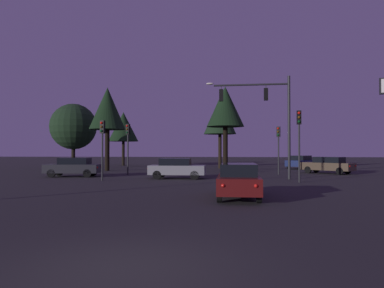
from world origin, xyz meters
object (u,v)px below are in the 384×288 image
at_px(car_parked_lot, 328,165).
at_px(tree_left_far, 107,109).
at_px(traffic_light_corner_left, 128,139).
at_px(tree_right_cluster, 220,116).
at_px(traffic_light_corner_right, 278,140).
at_px(car_far_lane, 301,162).
at_px(traffic_light_median, 102,138).
at_px(tree_behind_sign, 225,107).
at_px(traffic_signal_mast_arm, 266,109).
at_px(tree_center_horizon, 123,127).
at_px(car_crossing_right, 73,167).
at_px(car_nearside_lane, 238,180).
at_px(car_crossing_left, 177,168).
at_px(tree_lot_edge, 73,127).
at_px(traffic_light_far_side, 299,132).

relative_size(car_parked_lot, tree_left_far, 0.52).
distance_m(traffic_light_corner_left, tree_right_cluster, 14.60).
xyz_separation_m(traffic_light_corner_left, car_parked_lot, (17.57, 3.51, -2.29)).
bearing_deg(traffic_light_corner_right, car_far_lane, 67.73).
relative_size(traffic_light_median, tree_behind_sign, 0.49).
relative_size(traffic_signal_mast_arm, tree_left_far, 0.87).
distance_m(tree_center_horizon, tree_right_cluster, 14.95).
distance_m(car_crossing_right, tree_right_cluster, 19.05).
bearing_deg(traffic_signal_mast_arm, tree_center_horizon, 128.05).
xyz_separation_m(traffic_light_median, car_far_lane, (17.30, 17.42, -2.17)).
xyz_separation_m(car_nearside_lane, car_parked_lot, (8.85, 17.16, -0.00)).
relative_size(traffic_signal_mast_arm, traffic_light_corner_right, 1.81).
distance_m(traffic_light_median, car_crossing_left, 5.83).
height_order(traffic_light_corner_right, car_crossing_right, traffic_light_corner_right).
bearing_deg(tree_lot_edge, tree_center_horizon, 69.09).
xyz_separation_m(traffic_light_median, tree_lot_edge, (-8.73, 15.29, 1.87)).
bearing_deg(traffic_light_corner_right, tree_center_horizon, 138.19).
distance_m(traffic_signal_mast_arm, tree_right_cluster, 15.50).
xyz_separation_m(car_crossing_right, car_far_lane, (20.85, 14.01, 0.00)).
height_order(car_nearside_lane, car_parked_lot, same).
bearing_deg(car_parked_lot, tree_center_horizon, 147.16).
distance_m(car_crossing_left, tree_behind_sign, 11.17).
bearing_deg(tree_behind_sign, traffic_light_far_side, -67.56).
height_order(traffic_light_median, tree_lot_edge, tree_lot_edge).
bearing_deg(car_nearside_lane, tree_center_horizon, 114.10).
bearing_deg(traffic_light_corner_left, traffic_signal_mast_arm, -15.39).
height_order(traffic_light_median, car_nearside_lane, traffic_light_median).
distance_m(tree_left_far, tree_right_cluster, 12.97).
height_order(traffic_light_median, car_crossing_right, traffic_light_median).
relative_size(traffic_signal_mast_arm, tree_behind_sign, 0.89).
bearing_deg(traffic_signal_mast_arm, tree_behind_sign, 108.58).
height_order(car_parked_lot, tree_right_cluster, tree_right_cluster).
height_order(traffic_light_far_side, car_parked_lot, traffic_light_far_side).
distance_m(traffic_light_far_side, car_nearside_lane, 9.29).
height_order(car_crossing_right, car_far_lane, same).
distance_m(traffic_light_far_side, car_crossing_left, 9.11).
bearing_deg(tree_center_horizon, car_crossing_right, -84.97).
bearing_deg(traffic_light_corner_right, tree_left_far, 165.49).
bearing_deg(car_nearside_lane, traffic_light_corner_left, 122.57).
xyz_separation_m(traffic_light_median, tree_right_cluster, (8.06, 17.54, 3.19)).
bearing_deg(tree_center_horizon, tree_lot_edge, -110.91).
bearing_deg(tree_behind_sign, traffic_signal_mast_arm, -71.42).
relative_size(car_parked_lot, tree_center_horizon, 0.61).
bearing_deg(traffic_light_median, tree_center_horizon, 102.57).
bearing_deg(tree_left_far, traffic_light_corner_right, -14.51).
relative_size(traffic_light_far_side, car_crossing_left, 1.11).
bearing_deg(tree_center_horizon, traffic_light_corner_left, -72.99).
height_order(traffic_signal_mast_arm, traffic_light_corner_right, traffic_signal_mast_arm).
distance_m(traffic_light_far_side, car_parked_lot, 10.68).
bearing_deg(tree_left_far, car_nearside_lane, -57.66).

